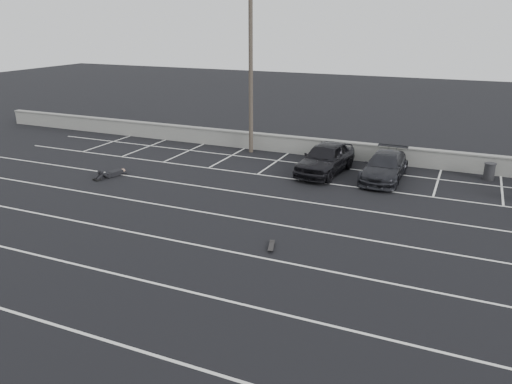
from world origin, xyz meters
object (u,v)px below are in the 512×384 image
at_px(utility_pole, 251,72).
at_px(person, 115,171).
at_px(car_left, 325,158).
at_px(trash_bin, 489,171).
at_px(skateboard, 271,246).
at_px(car_right, 385,167).

distance_m(utility_pole, person, 9.89).
bearing_deg(car_left, utility_pole, 161.95).
distance_m(car_left, trash_bin, 8.43).
relative_size(car_left, utility_pole, 0.50).
bearing_deg(car_left, person, -147.98).
bearing_deg(skateboard, car_left, 78.12).
relative_size(car_left, person, 1.85).
xyz_separation_m(trash_bin, person, (-18.28, -7.13, -0.21)).
bearing_deg(utility_pole, skateboard, -62.78).
distance_m(trash_bin, person, 19.62).
distance_m(car_right, person, 14.20).
height_order(trash_bin, skateboard, trash_bin).
bearing_deg(person, utility_pole, 72.43).
height_order(car_right, trash_bin, car_right).
bearing_deg(trash_bin, car_right, -157.42).
height_order(car_left, trash_bin, car_left).
bearing_deg(person, trash_bin, 35.86).
bearing_deg(trash_bin, person, -158.69).
relative_size(car_left, car_right, 1.03).
distance_m(car_left, utility_pole, 7.28).
xyz_separation_m(car_right, utility_pole, (-8.63, 2.34, 4.21)).
relative_size(car_left, trash_bin, 5.42).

